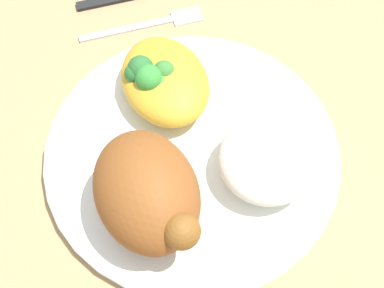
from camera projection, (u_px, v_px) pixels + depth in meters
The scene contains 6 objects.
ground_plane at pixel (192, 156), 0.51m from camera, with size 2.00×2.00×0.00m, color #A58156.
plate at pixel (192, 153), 0.50m from camera, with size 0.28×0.28×0.01m.
roasted_chicken at pixel (148, 193), 0.43m from camera, with size 0.12×0.09×0.08m.
rice_pile at pixel (268, 160), 0.46m from camera, with size 0.09×0.09×0.04m, color silver.
mac_cheese_with_broccoli at pixel (160, 81), 0.51m from camera, with size 0.11×0.08×0.05m.
fork at pixel (149, 24), 0.59m from camera, with size 0.03×0.14×0.01m.
Camera 1 is at (0.22, -0.09, 0.45)m, focal length 48.37 mm.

